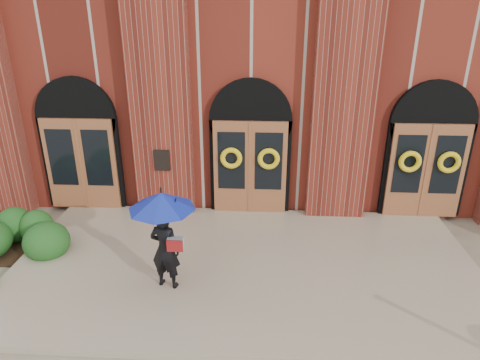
{
  "coord_description": "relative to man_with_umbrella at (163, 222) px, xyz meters",
  "views": [
    {
      "loc": [
        0.34,
        -7.71,
        5.37
      ],
      "look_at": [
        -0.16,
        1.0,
        1.76
      ],
      "focal_mm": 32.0,
      "sensor_mm": 36.0,
      "label": 1
    }
  ],
  "objects": [
    {
      "name": "ground",
      "position": [
        1.51,
        0.7,
        -1.57
      ],
      "size": [
        90.0,
        90.0,
        0.0
      ],
      "primitive_type": "plane",
      "color": "gray",
      "rests_on": "ground"
    },
    {
      "name": "landing",
      "position": [
        1.51,
        0.85,
        -1.49
      ],
      "size": [
        10.0,
        5.3,
        0.15
      ],
      "primitive_type": "cube",
      "color": "gray",
      "rests_on": "ground"
    },
    {
      "name": "church_building",
      "position": [
        1.51,
        9.48,
        1.93
      ],
      "size": [
        16.2,
        12.53,
        7.0
      ],
      "color": "maroon",
      "rests_on": "ground"
    },
    {
      "name": "man_with_umbrella",
      "position": [
        0.0,
        0.0,
        0.0
      ],
      "size": [
        1.51,
        1.51,
        2.03
      ],
      "rotation": [
        0.0,
        0.0,
        2.92
      ],
      "color": "black",
      "rests_on": "landing"
    },
    {
      "name": "hedge_wall_left",
      "position": [
        -3.7,
        1.36,
        -1.16
      ],
      "size": [
        3.16,
        1.27,
        0.81
      ],
      "primitive_type": "ellipsoid",
      "color": "#1B4717",
      "rests_on": "ground"
    }
  ]
}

